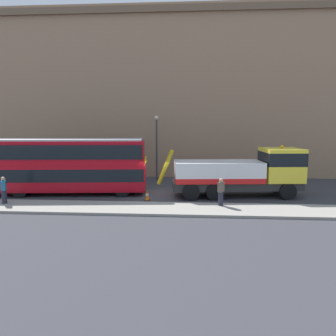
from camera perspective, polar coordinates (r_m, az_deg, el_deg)
name	(u,v)px	position (r m, az deg, el deg)	size (l,w,h in m)	color
ground_plane	(159,194)	(23.71, -1.59, -4.70)	(120.00, 120.00, 0.00)	#38383D
near_kerb	(152,209)	(19.63, -2.77, -7.18)	(60.00, 2.80, 0.15)	gray
building_facade	(167,92)	(31.50, -0.16, 13.23)	(60.00, 1.50, 16.00)	#9E7A5B
recovery_tow_truck	(243,172)	(23.39, 13.11, -0.69)	(10.23, 3.47, 3.67)	#2D2D2D
double_decker_bus	(70,164)	(24.59, -16.93, 0.70)	(11.19, 3.57, 4.06)	#B70C19
pedestrian_onlooker	(4,190)	(22.83, -27.06, -3.56)	(0.39, 0.47, 1.71)	#232333
pedestrian_bystander	(221,192)	(20.10, 9.34, -4.25)	(0.45, 0.48, 1.71)	#232333
traffic_cone_near_bus	(147,196)	(21.87, -3.70, -4.88)	(0.36, 0.36, 0.72)	orange
street_lamp	(157,142)	(29.31, -2.03, 4.61)	(0.36, 0.36, 5.83)	#38383D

